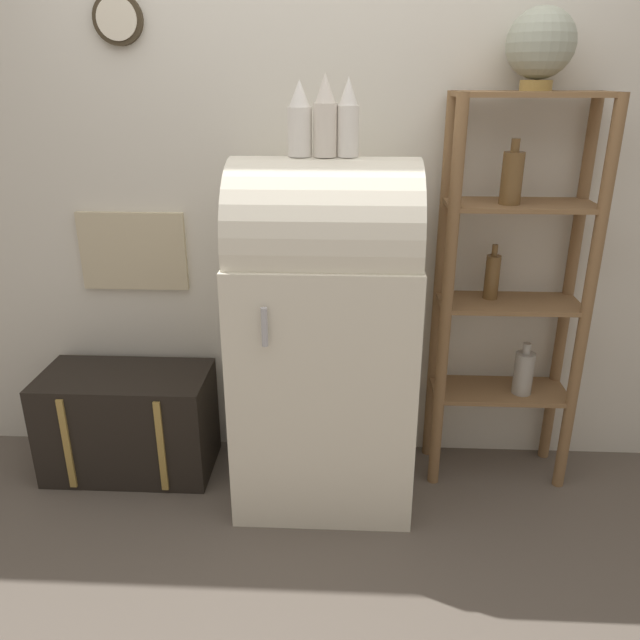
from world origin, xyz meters
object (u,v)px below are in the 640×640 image
Objects in this scene: globe at (541,45)px; vase_right at (348,120)px; suitcase_trunk at (129,422)px; vase_left at (300,121)px; vase_center at (324,118)px; refrigerator at (325,331)px.

vase_right is at bearing -165.61° from globe.
suitcase_trunk is 1.59m from vase_left.
vase_center is at bearing -5.08° from vase_left.
vase_right is (0.09, 0.00, -0.01)m from vase_center.
refrigerator is 5.40× the size of vase_left.
globe is at bearing 11.40° from vase_left.
vase_center reaches higher than refrigerator.
globe is 0.96m from vase_left.
refrigerator is 5.00× the size of vase_center.
globe is 1.01× the size of vase_center.
globe is at bearing 13.14° from refrigerator.
vase_left is (-0.90, -0.18, -0.27)m from globe.
suitcase_trunk is at bearing 174.81° from refrigerator.
suitcase_trunk is 2.70× the size of vase_right.
refrigerator is 5.21× the size of vase_right.
vase_left reaches higher than refrigerator.
vase_center is (-0.81, -0.19, -0.26)m from globe.
refrigerator is at bearing -3.86° from vase_left.
vase_center reaches higher than vase_left.
vase_left is 0.18m from vase_right.
refrigerator is at bearing 21.31° from vase_center.
vase_center is at bearing -176.81° from vase_right.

